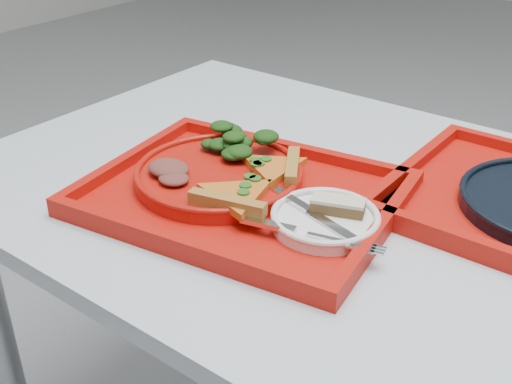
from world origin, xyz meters
The scene contains 11 objects.
table centered at (0.00, 0.00, 0.68)m, with size 1.60×0.80×0.75m.
tray_main centered at (-0.30, -0.10, 0.76)m, with size 0.45×0.35×0.01m, color #B11109.
dinner_plate centered at (-0.36, -0.09, 0.77)m, with size 0.26×0.26×0.02m, color #AF140B.
side_plate centered at (-0.16, -0.10, 0.77)m, with size 0.15×0.15×0.01m, color white.
pizza_slice_a centered at (-0.28, -0.14, 0.79)m, with size 0.13×0.11×0.02m, color orange, non-canonical shape.
pizza_slice_b centered at (-0.29, -0.04, 0.79)m, with size 0.12×0.10×0.02m, color orange, non-canonical shape.
salad_heap centered at (-0.38, -0.03, 0.80)m, with size 0.10×0.09×0.05m, color black.
meat_portion centered at (-0.41, -0.15, 0.79)m, with size 0.07×0.05×0.02m, color brown.
dessert_bar centered at (-0.15, -0.08, 0.79)m, with size 0.08×0.05×0.02m.
knife centered at (-0.17, -0.11, 0.78)m, with size 0.18×0.02×0.01m, color silver.
fork centered at (-0.16, -0.16, 0.78)m, with size 0.18×0.02×0.01m, color silver.
Camera 1 is at (0.22, -0.76, 1.23)m, focal length 45.00 mm.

